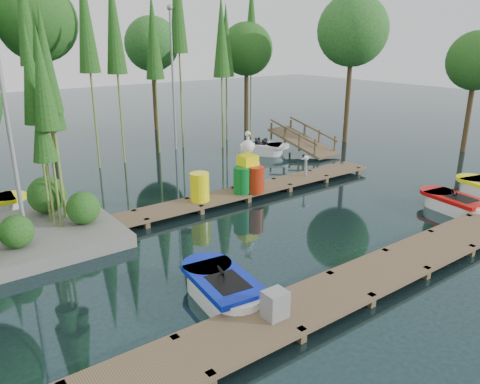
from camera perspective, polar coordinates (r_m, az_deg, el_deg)
ground_plane at (r=14.50m, az=-0.41°, el=-5.00°), size 90.00×90.00×0.00m
near_dock at (r=11.46m, az=13.24°, el=-11.03°), size 18.00×1.50×0.50m
far_dock at (r=16.86m, az=-2.68°, el=-0.75°), size 15.00×1.20×0.50m
tree_screen at (r=22.12m, az=-22.51°, el=18.06°), size 34.42×18.53×10.31m
lamp_island at (r=13.54m, az=-26.81°, el=10.09°), size 0.30×0.30×7.25m
lamp_rear at (r=24.80m, az=-8.25°, el=14.81°), size 0.30×0.30×7.25m
ramp at (r=24.66m, az=7.63°, el=6.18°), size 1.50×3.94×1.49m
boat_blue at (r=10.98m, az=-2.13°, el=-11.72°), size 1.50×2.80×0.90m
boat_red at (r=17.82m, az=24.68°, el=-1.35°), size 1.45×2.66×0.85m
boat_white_far at (r=24.14m, az=2.78°, el=5.30°), size 2.46×2.75×1.21m
utility_cabinet at (r=9.82m, az=4.31°, el=-13.48°), size 0.48×0.40×0.58m
yellow_barrel at (r=16.29m, az=-4.94°, el=0.62°), size 0.67×0.67×1.00m
drum_cluster at (r=17.23m, az=1.13°, el=2.24°), size 1.30×1.19×2.24m
seagull_post at (r=19.31m, az=8.03°, el=3.62°), size 0.54×0.29×0.86m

